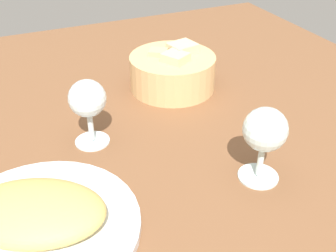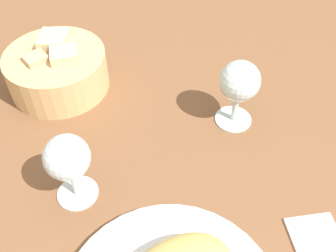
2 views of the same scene
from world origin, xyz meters
The scene contains 7 objects.
ground_plane centered at (0.00, 0.00, -1.00)cm, with size 140.00×140.00×2.00cm, color brown.
plate centered at (-16.09, -9.73, 0.70)cm, with size 27.76×27.76×1.40cm, color white.
omelette centered at (-16.09, -9.73, 3.81)cm, with size 19.08×12.48×4.81cm, color tan.
lettuce_garnish centered at (-16.60, -2.77, 2.19)cm, with size 4.90×4.90×1.59cm, color #4A7F37.
bread_basket centered at (18.10, 21.50, 4.03)cm, with size 18.58×18.58×9.41cm.
wine_glass_near centered at (17.78, -12.11, 8.37)cm, with size 6.81×6.81×12.50cm.
wine_glass_far centered at (-3.85, 8.15, 8.18)cm, with size 6.50×6.50×12.19cm.
Camera 1 is at (-15.79, -52.24, 42.41)cm, focal length 43.68 mm.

